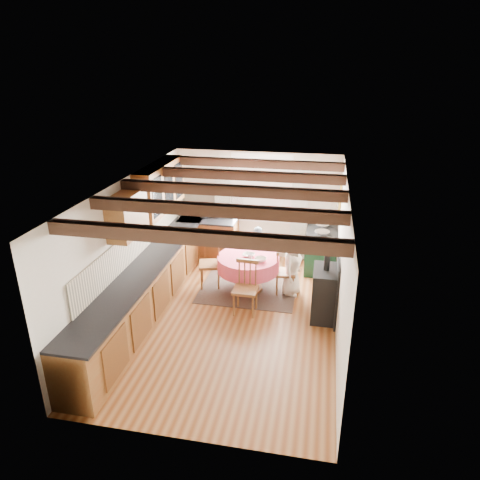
% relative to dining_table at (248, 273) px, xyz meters
% --- Properties ---
extents(floor, '(3.60, 5.50, 0.00)m').
position_rel_dining_table_xyz_m(floor, '(-0.11, -1.05, -0.36)').
color(floor, '#986337').
rests_on(floor, ground).
extents(ceiling, '(3.60, 5.50, 0.00)m').
position_rel_dining_table_xyz_m(ceiling, '(-0.11, -1.05, 2.04)').
color(ceiling, white).
rests_on(ceiling, ground).
extents(wall_back, '(3.60, 0.00, 2.40)m').
position_rel_dining_table_xyz_m(wall_back, '(-0.11, 1.70, 0.84)').
color(wall_back, silver).
rests_on(wall_back, ground).
extents(wall_front, '(3.60, 0.00, 2.40)m').
position_rel_dining_table_xyz_m(wall_front, '(-0.11, -3.80, 0.84)').
color(wall_front, silver).
rests_on(wall_front, ground).
extents(wall_left, '(0.00, 5.50, 2.40)m').
position_rel_dining_table_xyz_m(wall_left, '(-1.91, -1.05, 0.84)').
color(wall_left, silver).
rests_on(wall_left, ground).
extents(wall_right, '(0.00, 5.50, 2.40)m').
position_rel_dining_table_xyz_m(wall_right, '(1.69, -1.05, 0.84)').
color(wall_right, silver).
rests_on(wall_right, ground).
extents(beam_a, '(3.60, 0.16, 0.16)m').
position_rel_dining_table_xyz_m(beam_a, '(-0.11, -3.05, 1.95)').
color(beam_a, '#342218').
rests_on(beam_a, ceiling).
extents(beam_b, '(3.60, 0.16, 0.16)m').
position_rel_dining_table_xyz_m(beam_b, '(-0.11, -2.05, 1.95)').
color(beam_b, '#342218').
rests_on(beam_b, ceiling).
extents(beam_c, '(3.60, 0.16, 0.16)m').
position_rel_dining_table_xyz_m(beam_c, '(-0.11, -1.05, 1.95)').
color(beam_c, '#342218').
rests_on(beam_c, ceiling).
extents(beam_d, '(3.60, 0.16, 0.16)m').
position_rel_dining_table_xyz_m(beam_d, '(-0.11, -0.05, 1.95)').
color(beam_d, '#342218').
rests_on(beam_d, ceiling).
extents(beam_e, '(3.60, 0.16, 0.16)m').
position_rel_dining_table_xyz_m(beam_e, '(-0.11, 0.95, 1.95)').
color(beam_e, '#342218').
rests_on(beam_e, ceiling).
extents(splash_left, '(0.02, 4.50, 0.55)m').
position_rel_dining_table_xyz_m(splash_left, '(-1.89, -0.75, 0.84)').
color(splash_left, beige).
rests_on(splash_left, wall_left).
extents(splash_back, '(1.40, 0.02, 0.55)m').
position_rel_dining_table_xyz_m(splash_back, '(-1.11, 1.68, 0.84)').
color(splash_back, beige).
rests_on(splash_back, wall_back).
extents(base_cabinet_left, '(0.60, 5.30, 0.88)m').
position_rel_dining_table_xyz_m(base_cabinet_left, '(-1.61, -1.05, 0.08)').
color(base_cabinet_left, brown).
rests_on(base_cabinet_left, floor).
extents(base_cabinet_back, '(1.30, 0.60, 0.88)m').
position_rel_dining_table_xyz_m(base_cabinet_back, '(-1.16, 1.40, 0.08)').
color(base_cabinet_back, brown).
rests_on(base_cabinet_back, floor).
extents(worktop_left, '(0.64, 5.30, 0.04)m').
position_rel_dining_table_xyz_m(worktop_left, '(-1.59, -1.05, 0.54)').
color(worktop_left, black).
rests_on(worktop_left, base_cabinet_left).
extents(worktop_back, '(1.30, 0.64, 0.04)m').
position_rel_dining_table_xyz_m(worktop_back, '(-1.16, 1.38, 0.54)').
color(worktop_back, black).
rests_on(worktop_back, base_cabinet_back).
extents(wall_cabinet_glass, '(0.34, 1.80, 0.90)m').
position_rel_dining_table_xyz_m(wall_cabinet_glass, '(-1.74, 0.15, 1.59)').
color(wall_cabinet_glass, brown).
rests_on(wall_cabinet_glass, wall_left).
extents(wall_cabinet_solid, '(0.34, 0.90, 0.70)m').
position_rel_dining_table_xyz_m(wall_cabinet_solid, '(-1.74, -1.35, 1.54)').
color(wall_cabinet_solid, brown).
rests_on(wall_cabinet_solid, wall_left).
extents(window_frame, '(1.34, 0.03, 1.54)m').
position_rel_dining_table_xyz_m(window_frame, '(-0.01, 1.69, 1.24)').
color(window_frame, white).
rests_on(window_frame, wall_back).
extents(window_pane, '(1.20, 0.01, 1.40)m').
position_rel_dining_table_xyz_m(window_pane, '(-0.01, 1.69, 1.24)').
color(window_pane, white).
rests_on(window_pane, wall_back).
extents(curtain_left, '(0.35, 0.10, 2.10)m').
position_rel_dining_table_xyz_m(curtain_left, '(-0.86, 1.60, 0.74)').
color(curtain_left, white).
rests_on(curtain_left, wall_back).
extents(curtain_right, '(0.35, 0.10, 2.10)m').
position_rel_dining_table_xyz_m(curtain_right, '(0.84, 1.60, 0.74)').
color(curtain_right, white).
rests_on(curtain_right, wall_back).
extents(curtain_rod, '(2.00, 0.03, 0.03)m').
position_rel_dining_table_xyz_m(curtain_rod, '(-0.01, 1.60, 1.84)').
color(curtain_rod, black).
rests_on(curtain_rod, wall_back).
extents(wall_picture, '(0.04, 0.50, 0.60)m').
position_rel_dining_table_xyz_m(wall_picture, '(1.66, 1.25, 1.34)').
color(wall_picture, gold).
rests_on(wall_picture, wall_right).
extents(wall_plate, '(0.30, 0.02, 0.30)m').
position_rel_dining_table_xyz_m(wall_plate, '(0.94, 1.67, 1.34)').
color(wall_plate, silver).
rests_on(wall_plate, wall_back).
extents(rug, '(1.86, 1.45, 0.01)m').
position_rel_dining_table_xyz_m(rug, '(0.00, 0.00, -0.35)').
color(rug, '#453C31').
rests_on(rug, floor).
extents(dining_table, '(1.19, 1.19, 0.72)m').
position_rel_dining_table_xyz_m(dining_table, '(0.00, 0.00, 0.00)').
color(dining_table, '#F94375').
rests_on(dining_table, floor).
extents(chair_near, '(0.43, 0.45, 0.98)m').
position_rel_dining_table_xyz_m(chair_near, '(0.10, -0.83, 0.13)').
color(chair_near, brown).
rests_on(chair_near, floor).
extents(chair_left, '(0.55, 0.53, 1.01)m').
position_rel_dining_table_xyz_m(chair_left, '(-0.77, 0.04, 0.15)').
color(chair_left, brown).
rests_on(chair_left, floor).
extents(chair_right, '(0.46, 0.44, 0.92)m').
position_rel_dining_table_xyz_m(chair_right, '(0.71, 0.05, 0.10)').
color(chair_right, brown).
rests_on(chair_right, floor).
extents(aga_range, '(0.65, 1.00, 0.93)m').
position_rel_dining_table_xyz_m(aga_range, '(1.36, 1.24, 0.10)').
color(aga_range, black).
rests_on(aga_range, floor).
extents(cast_iron_stove, '(0.43, 0.71, 1.42)m').
position_rel_dining_table_xyz_m(cast_iron_stove, '(1.47, -0.70, 0.35)').
color(cast_iron_stove, black).
rests_on(cast_iron_stove, floor).
extents(child_far, '(0.42, 0.32, 1.05)m').
position_rel_dining_table_xyz_m(child_far, '(0.06, 0.79, 0.16)').
color(child_far, '#49606F').
rests_on(child_far, floor).
extents(child_right, '(0.48, 0.63, 1.16)m').
position_rel_dining_table_xyz_m(child_right, '(0.84, 0.02, 0.22)').
color(child_right, beige).
rests_on(child_right, floor).
extents(bowl_a, '(0.27, 0.27, 0.06)m').
position_rel_dining_table_xyz_m(bowl_a, '(0.01, 0.00, 0.39)').
color(bowl_a, silver).
rests_on(bowl_a, dining_table).
extents(bowl_b, '(0.22, 0.22, 0.07)m').
position_rel_dining_table_xyz_m(bowl_b, '(0.26, -0.16, 0.39)').
color(bowl_b, silver).
rests_on(bowl_b, dining_table).
extents(cup, '(0.14, 0.14, 0.09)m').
position_rel_dining_table_xyz_m(cup, '(0.05, -0.09, 0.41)').
color(cup, silver).
rests_on(cup, dining_table).
extents(canister_tall, '(0.14, 0.14, 0.24)m').
position_rel_dining_table_xyz_m(canister_tall, '(-1.30, 1.48, 0.68)').
color(canister_tall, '#262628').
rests_on(canister_tall, worktop_back).
extents(canister_wide, '(0.16, 0.16, 0.18)m').
position_rel_dining_table_xyz_m(canister_wide, '(-1.01, 1.51, 0.65)').
color(canister_wide, '#262628').
rests_on(canister_wide, worktop_back).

